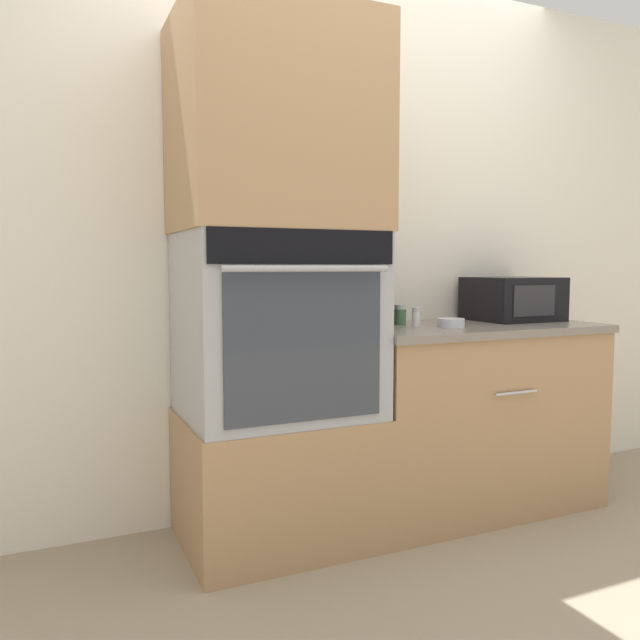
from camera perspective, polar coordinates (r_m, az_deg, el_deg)
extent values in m
plane|color=gray|center=(2.64, 6.87, -20.36)|extent=(12.00, 12.00, 0.00)
cube|color=silver|center=(2.95, 0.76, 7.29)|extent=(8.00, 0.05, 2.50)
cube|color=#A87F56|center=(2.64, -3.90, -14.17)|extent=(0.76, 0.60, 0.53)
cube|color=#9EA0A5|center=(2.51, -3.99, -0.43)|extent=(0.74, 0.59, 0.73)
cube|color=black|center=(2.22, -1.36, 6.73)|extent=(0.71, 0.01, 0.12)
cube|color=#3FBFF2|center=(2.22, -1.32, 6.73)|extent=(0.09, 0.00, 0.03)
cube|color=#333842|center=(2.24, -1.34, -2.42)|extent=(0.61, 0.01, 0.55)
cylinder|color=#9EA0A5|center=(2.19, -1.04, 4.74)|extent=(0.63, 0.02, 0.02)
cube|color=#A87F56|center=(2.56, -4.10, 17.16)|extent=(0.76, 0.60, 0.82)
cube|color=#A87F56|center=(3.05, 13.49, -8.76)|extent=(1.16, 0.60, 0.83)
cube|color=slate|center=(2.98, 13.65, -0.70)|extent=(1.18, 0.63, 0.03)
cylinder|color=#B7B7BC|center=(2.78, 17.51, -6.37)|extent=(0.22, 0.01, 0.01)
cube|color=black|center=(3.25, 17.18, 1.87)|extent=(0.40, 0.35, 0.21)
cube|color=#28282B|center=(3.10, 19.01, 1.68)|extent=(0.25, 0.01, 0.15)
cube|color=black|center=(2.83, 4.92, 1.34)|extent=(0.12, 0.14, 0.18)
cylinder|color=black|center=(2.81, 4.38, 3.64)|extent=(0.02, 0.02, 0.04)
cylinder|color=black|center=(2.83, 4.94, 3.64)|extent=(0.02, 0.02, 0.04)
cylinder|color=black|center=(2.84, 5.49, 3.64)|extent=(0.02, 0.02, 0.04)
cylinder|color=silver|center=(2.81, 11.90, -0.25)|extent=(0.12, 0.12, 0.04)
cylinder|color=silver|center=(2.81, 8.77, 0.09)|extent=(0.04, 0.04, 0.07)
cylinder|color=#B7B7BC|center=(2.81, 8.78, 0.95)|extent=(0.03, 0.03, 0.02)
cylinder|color=#427047|center=(2.89, 7.32, 0.28)|extent=(0.06, 0.06, 0.07)
cylinder|color=#B7B7BC|center=(2.89, 7.33, 1.18)|extent=(0.05, 0.05, 0.02)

